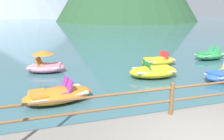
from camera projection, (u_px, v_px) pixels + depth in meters
The scene contains 7 objects.
ground_plane at pixel (61, 29), 41.98m from camera, with size 200.00×200.00×0.00m, color #3D6B75.
dock_railing at pixel (172, 95), 6.24m from camera, with size 23.92×0.12×0.95m.
pedal_boat_2 at pixel (159, 61), 13.80m from camera, with size 2.37×1.30×0.86m.
pedal_boat_3 at pixel (58, 95), 8.26m from camera, with size 2.79×1.83×0.84m.
pedal_boat_4 at pixel (154, 71), 11.26m from camera, with size 2.62×1.65×0.90m.
pedal_boat_5 at pixel (210, 55), 15.50m from camera, with size 2.72×1.71×0.88m.
pedal_boat_6 at pixel (45, 65), 12.19m from camera, with size 2.33×1.67×1.21m.
Camera 1 is at (-3.33, -3.53, 3.29)m, focal length 35.51 mm.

